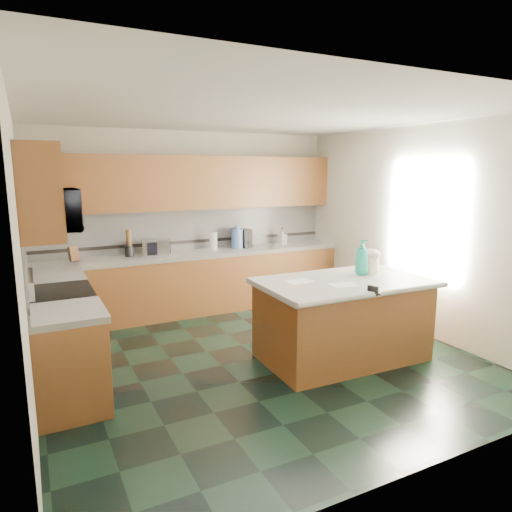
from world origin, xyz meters
TOP-DOWN VIEW (x-y plane):
  - floor at (0.00, 0.00)m, footprint 4.60×4.60m
  - ceiling at (0.00, 0.00)m, footprint 4.60×4.60m
  - wall_back at (0.00, 2.32)m, footprint 4.60×0.04m
  - wall_front at (0.00, -2.32)m, footprint 4.60×0.04m
  - wall_left at (-2.32, 0.00)m, footprint 0.04×4.60m
  - wall_right at (2.32, 0.00)m, footprint 0.04×4.60m
  - back_base_cab at (0.00, 2.00)m, footprint 4.60×0.60m
  - back_countertop at (0.00, 2.00)m, footprint 4.60×0.64m
  - back_upper_cab at (0.00, 2.13)m, footprint 4.60×0.33m
  - back_backsplash at (0.00, 2.29)m, footprint 4.60×0.02m
  - back_accent_band at (0.00, 2.28)m, footprint 4.60×0.01m
  - left_base_cab_rear at (-2.00, 1.29)m, footprint 0.60×0.82m
  - left_counter_rear at (-2.00, 1.29)m, footprint 0.64×0.82m
  - left_base_cab_front at (-2.00, -0.24)m, footprint 0.60×0.72m
  - left_counter_front at (-2.00, -0.24)m, footprint 0.64×0.72m
  - left_backsplash at (-2.29, 0.55)m, footprint 0.02×2.30m
  - left_accent_band at (-2.28, 0.55)m, footprint 0.01×2.30m
  - left_upper_cab_rear at (-2.13, 1.42)m, footprint 0.33×1.09m
  - left_upper_cab_front at (-2.13, -0.24)m, footprint 0.33×0.72m
  - range_body at (-2.00, 0.50)m, footprint 0.60×0.76m
  - range_oven_door at (-1.71, 0.50)m, footprint 0.02×0.68m
  - range_cooktop at (-2.00, 0.50)m, footprint 0.62×0.78m
  - range_handle at (-1.68, 0.50)m, footprint 0.02×0.66m
  - range_backguard at (-2.26, 0.50)m, footprint 0.06×0.76m
  - microwave at (-2.00, 0.50)m, footprint 0.50×0.73m
  - island_base at (0.86, -0.42)m, footprint 1.81×1.06m
  - island_top at (0.86, -0.42)m, footprint 1.91×1.17m
  - island_bullnose at (0.86, -0.98)m, footprint 1.88×0.11m
  - treat_jar at (1.33, -0.30)m, footprint 0.22×0.22m
  - treat_jar_lid at (1.33, -0.30)m, footprint 0.21×0.21m
  - treat_jar_knob at (1.33, -0.30)m, footprint 0.07×0.02m
  - treat_jar_knob_end_l at (1.30, -0.30)m, footprint 0.04×0.04m
  - treat_jar_knob_end_r at (1.37, -0.30)m, footprint 0.04×0.04m
  - soap_bottle_island at (1.20, -0.30)m, footprint 0.20×0.20m
  - paper_sheet_a at (0.71, -0.62)m, footprint 0.31×0.25m
  - paper_sheet_b at (0.37, -0.27)m, footprint 0.30×0.24m
  - clamp_body at (0.80, -0.96)m, footprint 0.07×0.11m
  - clamp_handle at (0.80, -1.02)m, footprint 0.02×0.08m
  - knife_block at (-1.72, 2.05)m, footprint 0.15×0.17m
  - utensil_crock at (-0.98, 2.08)m, footprint 0.12×0.12m
  - utensil_bundle at (-0.98, 2.08)m, footprint 0.07×0.07m
  - toaster_oven at (-0.60, 2.05)m, footprint 0.44×0.36m
  - toaster_oven_door at (-0.60, 1.93)m, footprint 0.33×0.01m
  - paper_towel at (0.30, 2.10)m, footprint 0.12×0.12m
  - paper_towel_base at (0.30, 2.10)m, footprint 0.18×0.18m
  - water_jug at (0.68, 2.06)m, footprint 0.19×0.19m
  - water_jug_neck at (0.68, 2.06)m, footprint 0.09×0.09m
  - coffee_maker at (0.82, 2.08)m, footprint 0.22×0.23m
  - coffee_carafe at (0.82, 2.04)m, footprint 0.12×0.12m
  - soap_bottle_back at (1.49, 2.05)m, footprint 0.14×0.14m
  - soap_back_cap at (1.49, 2.05)m, footprint 0.02×0.02m
  - window_light_proxy at (2.29, -0.20)m, footprint 0.02×1.40m

SIDE VIEW (x-z plane):
  - floor at x=0.00m, z-range 0.00..0.00m
  - range_oven_door at x=-1.71m, z-range 0.12..0.68m
  - back_base_cab at x=0.00m, z-range 0.00..0.86m
  - left_base_cab_rear at x=-2.00m, z-range 0.00..0.86m
  - left_base_cab_front at x=-2.00m, z-range 0.00..0.86m
  - island_base at x=0.86m, z-range 0.00..0.86m
  - range_body at x=-2.00m, z-range 0.00..0.88m
  - range_handle at x=-1.68m, z-range 0.77..0.79m
  - back_countertop at x=0.00m, z-range 0.86..0.92m
  - left_counter_rear at x=-2.00m, z-range 0.86..0.92m
  - left_counter_front at x=-2.00m, z-range 0.86..0.92m
  - island_top at x=0.86m, z-range 0.86..0.92m
  - island_bullnose at x=0.86m, z-range 0.86..0.92m
  - range_cooktop at x=-2.00m, z-range 0.88..0.92m
  - clamp_handle at x=0.80m, z-range 0.90..0.92m
  - paper_sheet_a at x=0.71m, z-range 0.92..0.92m
  - paper_sheet_b at x=0.37m, z-range 0.92..0.92m
  - paper_towel_base at x=0.30m, z-range 0.92..0.93m
  - clamp_body at x=0.80m, z-range 0.88..0.98m
  - coffee_carafe at x=0.82m, z-range 0.92..1.04m
  - utensil_crock at x=-0.98m, z-range 0.92..1.08m
  - treat_jar at x=1.33m, z-range 0.92..1.12m
  - range_backguard at x=-2.26m, z-range 0.93..1.11m
  - knife_block at x=-1.72m, z-range 0.91..1.13m
  - toaster_oven at x=-0.60m, z-range 0.92..1.14m
  - toaster_oven_door at x=-0.60m, z-range 0.94..1.12m
  - back_accent_band at x=0.00m, z-range 1.02..1.06m
  - left_accent_band at x=-2.28m, z-range 1.02..1.06m
  - soap_bottle_back at x=1.49m, z-range 0.92..1.17m
  - paper_towel at x=0.30m, z-range 0.92..1.19m
  - coffee_maker at x=0.82m, z-range 0.92..1.21m
  - water_jug at x=0.68m, z-range 0.92..1.23m
  - soap_bottle_island at x=1.20m, z-range 0.92..1.33m
  - treat_jar_lid at x=1.33m, z-range 1.09..1.22m
  - soap_back_cap at x=1.49m, z-range 1.17..1.20m
  - utensil_bundle at x=-0.98m, z-range 1.08..1.30m
  - treat_jar_knob at x=1.33m, z-range 1.18..1.21m
  - treat_jar_knob_end_l at x=1.30m, z-range 1.18..1.21m
  - treat_jar_knob_end_r at x=1.37m, z-range 1.18..1.21m
  - back_backsplash at x=0.00m, z-range 0.92..1.55m
  - left_backsplash at x=-2.29m, z-range 0.92..1.55m
  - water_jug_neck at x=0.68m, z-range 1.23..1.27m
  - wall_back at x=0.00m, z-range 0.00..2.70m
  - wall_front at x=0.00m, z-range 0.00..2.70m
  - wall_left at x=-2.32m, z-range 0.00..2.70m
  - wall_right at x=2.32m, z-range 0.00..2.70m
  - window_light_proxy at x=2.29m, z-range 0.95..2.05m
  - microwave at x=-2.00m, z-range 1.53..1.94m
  - back_upper_cab at x=0.00m, z-range 1.55..2.33m
  - left_upper_cab_rear at x=-2.13m, z-range 1.55..2.33m
  - left_upper_cab_front at x=-2.13m, z-range 1.55..2.33m
  - ceiling at x=0.00m, z-range 2.70..2.70m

